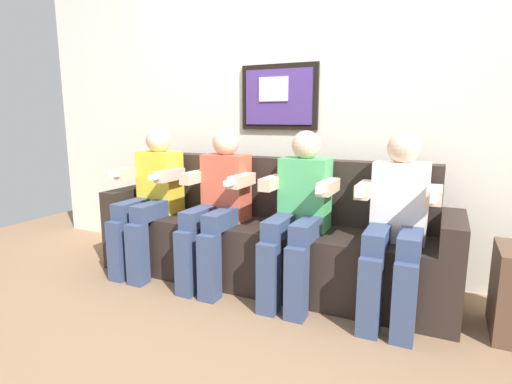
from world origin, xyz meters
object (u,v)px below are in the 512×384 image
object	(u,v)px
person_rightmost	(397,220)
couch	(266,240)
person_leftmost	(151,195)
person_left_center	(218,202)
person_right_center	(299,210)

from	to	relation	value
person_rightmost	couch	bearing A→B (deg)	169.43
person_leftmost	person_rightmost	distance (m)	1.81
person_left_center	person_rightmost	xyz separation A→B (m)	(1.21, -0.00, 0.00)
person_left_center	person_right_center	world-z (taller)	same
couch	person_leftmost	bearing A→B (deg)	-169.44
couch	person_left_center	xyz separation A→B (m)	(-0.30, -0.17, 0.29)
person_right_center	person_rightmost	bearing A→B (deg)	-0.04
person_left_center	person_right_center	distance (m)	0.60
couch	person_leftmost	xyz separation A→B (m)	(-0.91, -0.17, 0.29)
person_leftmost	person_left_center	world-z (taller)	same
person_left_center	person_rightmost	bearing A→B (deg)	-0.02
couch	person_left_center	bearing A→B (deg)	-150.80
person_leftmost	person_right_center	distance (m)	1.21
person_leftmost	person_right_center	world-z (taller)	same
couch	person_rightmost	size ratio (longest dim) A/B	2.31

